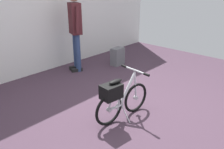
{
  "coord_description": "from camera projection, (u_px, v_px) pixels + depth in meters",
  "views": [
    {
      "loc": [
        -2.52,
        -1.94,
        1.9
      ],
      "look_at": [
        -0.09,
        0.28,
        0.55
      ],
      "focal_mm": 37.15,
      "sensor_mm": 36.0,
      "label": 1
    }
  ],
  "objects": [
    {
      "name": "visitor_near_wall",
      "position": [
        75.0,
        26.0,
        4.89
      ],
      "size": [
        0.35,
        0.5,
        1.71
      ],
      "color": "navy",
      "rests_on": "ground_plane"
    },
    {
      "name": "ground_plane",
      "position": [
        129.0,
        110.0,
        3.65
      ],
      "size": [
        7.15,
        7.15,
        0.0
      ],
      "primitive_type": "plane",
      "color": "#473342"
    },
    {
      "name": "backpack_on_floor",
      "position": [
        117.0,
        57.0,
        5.51
      ],
      "size": [
        0.33,
        0.24,
        0.41
      ],
      "color": "slate",
      "rests_on": "ground_plane"
    },
    {
      "name": "folding_bike_foreground",
      "position": [
        119.0,
        98.0,
        3.27
      ],
      "size": [
        1.0,
        0.53,
        0.72
      ],
      "color": "black",
      "rests_on": "ground_plane"
    }
  ]
}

